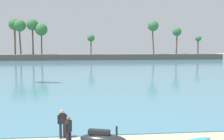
# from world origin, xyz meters

# --- Properties ---
(sea) EXTENTS (220.00, 113.00, 0.06)m
(sea) POSITION_xyz_m (0.00, 63.01, 0.03)
(sea) COLOR teal
(sea) RESTS_ON ground
(palm_headland) EXTENTS (89.57, 6.00, 12.93)m
(palm_headland) POSITION_xyz_m (-2.68, 79.57, 3.33)
(palm_headland) COLOR #514C47
(palm_headland) RESTS_ON ground
(watercraft_on_trailer) EXTENTS (2.78, 1.73, 1.28)m
(watercraft_on_trailer) POSITION_xyz_m (0.97, 4.34, 0.52)
(watercraft_on_trailer) COLOR #4C4C51
(watercraft_on_trailer) RESTS_ON ground
(person_rigging_by_gear) EXTENTS (0.36, 0.47, 1.67)m
(person_rigging_by_gear) POSITION_xyz_m (-0.76, 4.85, 0.89)
(person_rigging_by_gear) COLOR #23232D
(person_rigging_by_gear) RESTS_ON ground
(person_at_waterline) EXTENTS (0.54, 0.28, 1.67)m
(person_at_waterline) POSITION_xyz_m (-1.18, 6.36, 0.89)
(person_at_waterline) COLOR #23232D
(person_at_waterline) RESTS_ON ground
(surfboard) EXTENTS (2.16, 1.15, 0.08)m
(surfboard) POSITION_xyz_m (6.19, 5.15, 0.04)
(surfboard) COLOR #2DA8B2
(surfboard) RESTS_ON ground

